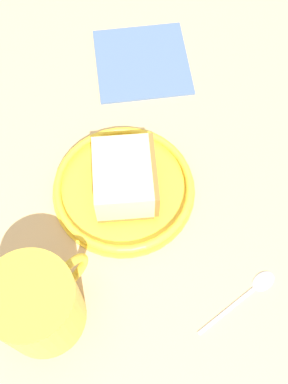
{
  "coord_description": "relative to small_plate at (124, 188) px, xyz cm",
  "views": [
    {
      "loc": [
        1.66,
        24.19,
        54.67
      ],
      "look_at": [
        -6.57,
        0.19,
        3.0
      ],
      "focal_mm": 45.11,
      "sensor_mm": 36.0,
      "label": 1
    }
  ],
  "objects": [
    {
      "name": "ground_plane",
      "position": [
        4.69,
        2.16,
        -2.19
      ],
      "size": [
        124.22,
        124.22,
        2.62
      ],
      "primitive_type": "cube",
      "color": "tan"
    },
    {
      "name": "small_plate",
      "position": [
        0.0,
        0.0,
        0.0
      ],
      "size": [
        17.94,
        17.94,
        1.78
      ],
      "color": "yellow",
      "rests_on": "ground_plane"
    },
    {
      "name": "cake_slice",
      "position": [
        -0.26,
        0.07,
        2.59
      ],
      "size": [
        9.43,
        10.55,
        5.19
      ],
      "color": "#9E662D",
      "rests_on": "small_plate"
    },
    {
      "name": "tea_mug",
      "position": [
        12.98,
        12.06,
        4.28
      ],
      "size": [
        11.17,
        9.17,
        10.15
      ],
      "color": "gold",
      "rests_on": "ground_plane"
    },
    {
      "name": "teaspoon",
      "position": [
        -10.08,
        16.87,
        -0.52
      ],
      "size": [
        11.12,
        4.74,
        0.8
      ],
      "color": "silver",
      "rests_on": "ground_plane"
    },
    {
      "name": "folded_napkin",
      "position": [
        -8.93,
        -19.05,
        -0.58
      ],
      "size": [
        15.74,
        15.92,
        0.6
      ],
      "primitive_type": "cube",
      "rotation": [
        0.0,
        0.0,
        -0.2
      ],
      "color": "slate",
      "rests_on": "ground_plane"
    }
  ]
}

